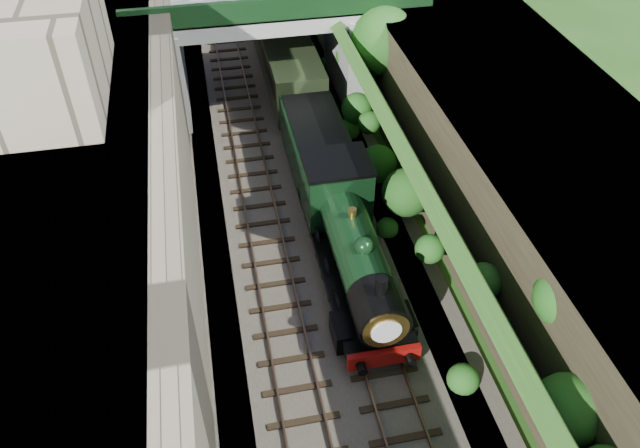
{
  "coord_description": "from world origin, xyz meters",
  "views": [
    {
      "loc": [
        -3.77,
        -9.36,
        19.24
      ],
      "look_at": [
        0.0,
        9.05,
        2.74
      ],
      "focal_mm": 35.0,
      "sensor_mm": 36.0,
      "label": 1
    }
  ],
  "objects_px": {
    "tree": "(385,42)",
    "locomotive": "(352,246)",
    "road_bridge": "(283,34)",
    "tender": "(316,150)"
  },
  "relations": [
    {
      "from": "road_bridge",
      "to": "tender",
      "type": "bearing_deg",
      "value": -88.21
    },
    {
      "from": "road_bridge",
      "to": "tree",
      "type": "distance_m",
      "value": 6.05
    },
    {
      "from": "tender",
      "to": "locomotive",
      "type": "bearing_deg",
      "value": -90.0
    },
    {
      "from": "locomotive",
      "to": "tender",
      "type": "distance_m",
      "value": 7.37
    },
    {
      "from": "road_bridge",
      "to": "locomotive",
      "type": "xyz_separation_m",
      "value": [
        0.26,
        -15.56,
        -2.18
      ]
    },
    {
      "from": "locomotive",
      "to": "road_bridge",
      "type": "bearing_deg",
      "value": 90.94
    },
    {
      "from": "tree",
      "to": "locomotive",
      "type": "bearing_deg",
      "value": -111.2
    },
    {
      "from": "road_bridge",
      "to": "tree",
      "type": "xyz_separation_m",
      "value": [
        4.97,
        -3.41,
        0.57
      ]
    },
    {
      "from": "tree",
      "to": "locomotive",
      "type": "height_order",
      "value": "tree"
    },
    {
      "from": "tree",
      "to": "locomotive",
      "type": "distance_m",
      "value": 13.32
    }
  ]
}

